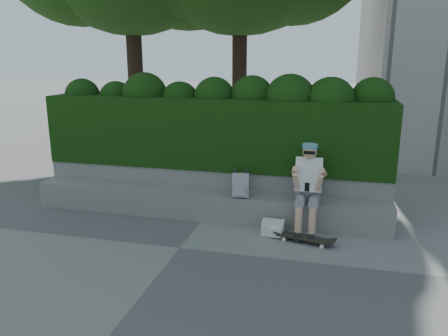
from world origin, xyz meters
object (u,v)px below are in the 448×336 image
(skateboard, at_px, (304,238))
(person, at_px, (308,185))
(backpack_ground, at_px, (273,228))
(backpack_plaid, at_px, (240,185))

(skateboard, bearing_deg, person, 103.28)
(skateboard, xyz_separation_m, backpack_ground, (-0.49, 0.19, 0.04))
(person, height_order, backpack_ground, person)
(skateboard, bearing_deg, backpack_plaid, 166.52)
(person, distance_m, backpack_plaid, 1.07)
(backpack_plaid, bearing_deg, backpack_ground, -40.50)
(backpack_ground, bearing_deg, skateboard, -19.90)
(skateboard, xyz_separation_m, backpack_plaid, (-1.07, 0.53, 0.57))
(skateboard, relative_size, backpack_plaid, 2.13)
(backpack_ground, bearing_deg, backpack_plaid, 152.31)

